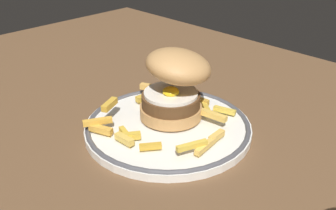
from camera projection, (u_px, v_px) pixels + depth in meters
The scene contains 4 objects.
ground_plane at pixel (180, 161), 58.03cm from camera, with size 145.35×99.97×4.00cm, color brown.
dinner_plate at pixel (168, 126), 61.41cm from camera, with size 26.02×26.02×1.60cm.
burger at pixel (175, 83), 60.33cm from camera, with size 14.67×14.74×11.69cm.
fries_pile at pixel (161, 116), 61.02cm from camera, with size 20.59×21.11×2.97cm.
Camera 1 is at (32.50, -34.89, 32.14)cm, focal length 41.83 mm.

